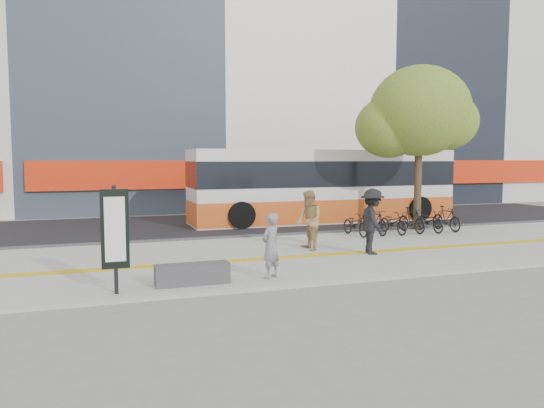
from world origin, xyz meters
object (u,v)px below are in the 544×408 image
object	(u,v)px
bench	(192,274)
pedestrian_tan	(309,220)
signboard	(115,231)
pedestrian_dark	(372,221)
seated_woman	(271,245)
street_tree	(417,114)
bus	(324,188)

from	to	relation	value
bench	pedestrian_tan	size ratio (longest dim) A/B	0.90
signboard	pedestrian_dark	size ratio (longest dim) A/B	1.17
signboard	bench	bearing A→B (deg)	10.81
bench	seated_woman	size ratio (longest dim) A/B	1.06
seated_woman	pedestrian_tan	xyz separation A→B (m)	(2.29, 3.13, 0.14)
seated_woman	pedestrian_dark	bearing A→B (deg)	172.11
signboard	seated_woman	bearing A→B (deg)	4.91
signboard	street_tree	bearing A→B (deg)	29.07
signboard	street_tree	distance (m)	13.40
pedestrian_tan	bus	bearing A→B (deg)	149.52
bench	signboard	size ratio (longest dim) A/B	0.73
bench	signboard	distance (m)	1.94
bus	signboard	bearing A→B (deg)	-132.62
seated_woman	signboard	bearing A→B (deg)	-30.36
bench	street_tree	distance (m)	12.23
street_tree	pedestrian_tan	bearing A→B (deg)	-152.98
bus	seated_woman	bearing A→B (deg)	-120.87
signboard	bus	bearing A→B (deg)	47.38
street_tree	pedestrian_tan	xyz separation A→B (m)	(-5.70, -2.90, -3.54)
street_tree	seated_woman	distance (m)	10.66
bench	street_tree	size ratio (longest dim) A/B	0.25
signboard	seated_woman	distance (m)	3.45
street_tree	seated_woman	bearing A→B (deg)	-142.90
bench	signboard	world-z (taller)	signboard
bench	bus	world-z (taller)	bus
bench	bus	distance (m)	12.39
street_tree	bench	bearing A→B (deg)	-148.38
signboard	pedestrian_dark	world-z (taller)	signboard
bus	pedestrian_tan	xyz separation A→B (m)	(-3.52, -6.58, -0.56)
signboard	bus	size ratio (longest dim) A/B	0.19
bus	bench	bearing A→B (deg)	-128.10
bench	pedestrian_tan	bearing A→B (deg)	37.35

